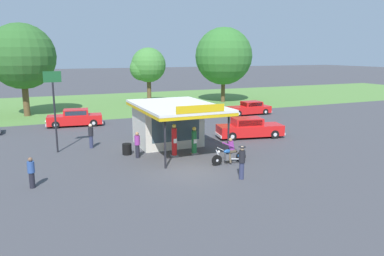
{
  "coord_description": "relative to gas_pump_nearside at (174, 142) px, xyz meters",
  "views": [
    {
      "loc": [
        -7.66,
        -18.29,
        6.46
      ],
      "look_at": [
        2.15,
        4.5,
        1.4
      ],
      "focal_mm": 34.25,
      "sensor_mm": 36.0,
      "label": 1
    }
  ],
  "objects": [
    {
      "name": "spare_tire_stack",
      "position": [
        -2.67,
        1.66,
        -0.61
      ],
      "size": [
        0.6,
        0.6,
        0.72
      ],
      "color": "black",
      "rests_on": "ground"
    },
    {
      "name": "gas_pump_nearside",
      "position": [
        0.0,
        0.0,
        0.0
      ],
      "size": [
        0.44,
        0.44,
        2.1
      ],
      "color": "slate",
      "rests_on": "ground"
    },
    {
      "name": "parked_car_back_row_centre",
      "position": [
        -4.72,
        13.04,
        -0.26
      ],
      "size": [
        5.09,
        2.34,
        1.52
      ],
      "color": "red",
      "rests_on": "ground"
    },
    {
      "name": "parked_car_back_row_centre_left",
      "position": [
        6.68,
        12.88,
        -0.32
      ],
      "size": [
        4.91,
        2.14,
        1.42
      ],
      "color": "#19479E",
      "rests_on": "ground"
    },
    {
      "name": "bystander_standing_back_lot",
      "position": [
        -8.36,
        -2.49,
        -0.16
      ],
      "size": [
        0.34,
        0.34,
        1.55
      ],
      "color": "black",
      "rests_on": "ground"
    },
    {
      "name": "roadside_pole_sign",
      "position": [
        -6.8,
        4.03,
        2.64
      ],
      "size": [
        1.1,
        0.12,
        5.35
      ],
      "color": "black",
      "rests_on": "ground"
    },
    {
      "name": "bystander_chatting_near_pumps",
      "position": [
        -2.24,
        0.64,
        -0.09
      ],
      "size": [
        0.34,
        0.34,
        1.66
      ],
      "color": "black",
      "rests_on": "ground"
    },
    {
      "name": "featured_classic_sedan",
      "position": [
        7.32,
        2.8,
        -0.25
      ],
      "size": [
        5.48,
        2.74,
        1.56
      ],
      "color": "red",
      "rests_on": "ground"
    },
    {
      "name": "parked_car_back_row_left",
      "position": [
        13.14,
        12.21,
        -0.32
      ],
      "size": [
        5.04,
        1.98,
        1.41
      ],
      "color": "red",
      "rests_on": "ground"
    },
    {
      "name": "motorcycle_with_rider",
      "position": [
        2.48,
        -2.78,
        -0.31
      ],
      "size": [
        2.31,
        0.7,
        1.58
      ],
      "color": "black",
      "rests_on": "ground"
    },
    {
      "name": "bystander_leaning_by_kiosk",
      "position": [
        -4.56,
        4.27,
        -0.06
      ],
      "size": [
        0.34,
        0.34,
        1.72
      ],
      "color": "#2D3351",
      "rests_on": "ground"
    },
    {
      "name": "gas_pump_offside",
      "position": [
        1.38,
        -0.0,
        -0.14
      ],
      "size": [
        0.44,
        0.44,
        1.82
      ],
      "color": "slate",
      "rests_on": "ground"
    },
    {
      "name": "bystander_admiring_sedan",
      "position": [
        1.72,
        -5.42,
        -0.01
      ],
      "size": [
        0.39,
        0.39,
        1.78
      ],
      "color": "#2D3351",
      "rests_on": "ground"
    },
    {
      "name": "ground_plane",
      "position": [
        -0.23,
        -2.9,
        -0.97
      ],
      "size": [
        300.0,
        300.0,
        0.0
      ],
      "primitive_type": "plane",
      "color": "#424247"
    },
    {
      "name": "tree_oak_far_right",
      "position": [
        -8.81,
        20.68,
        5.2
      ],
      "size": [
        6.7,
        6.7,
        9.54
      ],
      "color": "brown",
      "rests_on": "ground"
    },
    {
      "name": "service_station_kiosk",
      "position": [
        0.69,
        2.76,
        0.87
      ],
      "size": [
        4.97,
        7.73,
        3.59
      ],
      "color": "beige",
      "rests_on": "ground"
    },
    {
      "name": "grass_verge_strip",
      "position": [
        -0.23,
        27.1,
        -0.96
      ],
      "size": [
        120.0,
        24.0,
        0.01
      ],
      "primitive_type": "cube",
      "color": "#56843D",
      "rests_on": "ground"
    },
    {
      "name": "tree_oak_far_left",
      "position": [
        5.57,
        24.7,
        3.92
      ],
      "size": [
        4.63,
        4.41,
        7.23
      ],
      "color": "brown",
      "rests_on": "ground"
    },
    {
      "name": "tree_oak_right",
      "position": [
        15.71,
        22.81,
        4.94
      ],
      "size": [
        7.6,
        7.6,
        9.92
      ],
      "color": "brown",
      "rests_on": "ground"
    }
  ]
}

